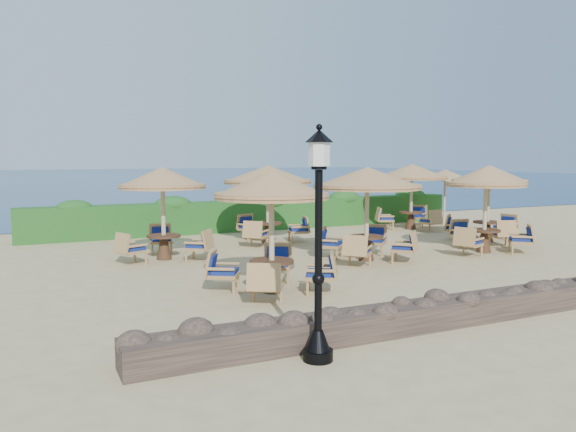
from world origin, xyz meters
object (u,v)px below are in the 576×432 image
at_px(cafe_set_4, 268,186).
at_px(cafe_set_5, 412,182).
at_px(cafe_set_1, 367,194).
at_px(cafe_set_6, 489,189).
at_px(lamp_post, 318,254).
at_px(extra_parasol, 445,175).
at_px(cafe_set_3, 163,196).
at_px(cafe_set_0, 272,213).
at_px(cafe_set_2, 486,194).

height_order(cafe_set_4, cafe_set_5, same).
distance_m(cafe_set_1, cafe_set_6, 5.89).
xyz_separation_m(lamp_post, extra_parasol, (12.60, 12.00, 0.62)).
relative_size(lamp_post, extra_parasol, 1.38).
bearing_deg(cafe_set_5, cafe_set_1, -136.86).
relative_size(lamp_post, cafe_set_3, 1.20).
height_order(cafe_set_1, cafe_set_6, same).
bearing_deg(cafe_set_6, extra_parasol, 67.06).
bearing_deg(cafe_set_3, cafe_set_5, 13.43).
height_order(cafe_set_0, cafe_set_3, same).
height_order(cafe_set_0, cafe_set_4, same).
bearing_deg(cafe_set_5, cafe_set_6, -86.26).
distance_m(cafe_set_4, cafe_set_6, 7.61).
relative_size(lamp_post, cafe_set_2, 1.20).
relative_size(cafe_set_0, cafe_set_5, 0.96).
bearing_deg(cafe_set_2, cafe_set_4, 138.86).
distance_m(lamp_post, cafe_set_0, 4.20).
bearing_deg(cafe_set_5, cafe_set_4, -172.08).
relative_size(lamp_post, cafe_set_6, 1.22).
bearing_deg(cafe_set_4, lamp_post, -109.44).
xyz_separation_m(cafe_set_0, cafe_set_6, (9.71, 3.55, 0.11)).
bearing_deg(cafe_set_1, cafe_set_3, 153.21).
height_order(cafe_set_3, cafe_set_5, same).
xyz_separation_m(cafe_set_2, cafe_set_5, (1.47, 5.55, 0.12)).
distance_m(lamp_post, cafe_set_6, 13.18).
xyz_separation_m(cafe_set_3, cafe_set_4, (3.94, 1.61, 0.13)).
relative_size(cafe_set_1, cafe_set_6, 1.13).
bearing_deg(extra_parasol, cafe_set_4, -171.09).
bearing_deg(lamp_post, extra_parasol, 43.60).
distance_m(extra_parasol, cafe_set_5, 2.17).
height_order(extra_parasol, cafe_set_5, cafe_set_5).
bearing_deg(cafe_set_0, cafe_set_1, 30.52).
height_order(extra_parasol, cafe_set_0, cafe_set_0).
bearing_deg(cafe_set_6, cafe_set_5, 93.74).
bearing_deg(cafe_set_0, extra_parasol, 34.46).
relative_size(cafe_set_0, cafe_set_1, 0.91).
bearing_deg(cafe_set_5, lamp_post, -132.24).
height_order(cafe_set_1, cafe_set_2, same).
height_order(lamp_post, cafe_set_1, lamp_post).
distance_m(lamp_post, cafe_set_4, 11.26).
xyz_separation_m(cafe_set_3, cafe_set_6, (10.94, -1.38, 0.02)).
relative_size(cafe_set_1, cafe_set_3, 1.11).
bearing_deg(lamp_post, cafe_set_3, 91.22).
relative_size(lamp_post, cafe_set_5, 1.15).
distance_m(cafe_set_3, cafe_set_4, 4.25).
height_order(extra_parasol, cafe_set_4, cafe_set_4).
bearing_deg(cafe_set_0, cafe_set_3, 104.01).
xyz_separation_m(cafe_set_2, cafe_set_6, (1.72, 1.62, 0.04)).
bearing_deg(cafe_set_1, cafe_set_0, -149.48).
bearing_deg(cafe_set_6, cafe_set_0, -159.89).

